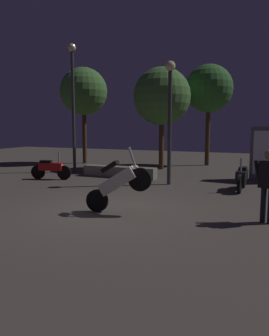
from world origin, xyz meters
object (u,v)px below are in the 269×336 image
(motorcycle_white_foreground, at_px, (118,183))
(person_rider_beside, at_px, (268,180))
(motorcycle_black_parked_right, at_px, (242,177))
(streetlamp_near, at_px, (170,106))
(motorcycle_red_parked_left, at_px, (51,168))
(streetlamp_far, at_px, (73,93))

(motorcycle_white_foreground, distance_m, person_rider_beside, 3.40)
(motorcycle_white_foreground, bearing_deg, motorcycle_black_parked_right, 53.56)
(motorcycle_white_foreground, height_order, streetlamp_near, streetlamp_near)
(motorcycle_black_parked_right, xyz_separation_m, streetlamp_near, (-2.55, 0.15, 2.39))
(motorcycle_red_parked_left, bearing_deg, motorcycle_black_parked_right, -9.37)
(person_rider_beside, distance_m, streetlamp_far, 10.39)
(streetlamp_far, bearing_deg, motorcycle_red_parked_left, -80.81)
(motorcycle_white_foreground, relative_size, motorcycle_red_parked_left, 1.02)
(person_rider_beside, bearing_deg, streetlamp_near, 60.10)
(motorcycle_red_parked_left, height_order, motorcycle_black_parked_right, same)
(motorcycle_red_parked_left, xyz_separation_m, streetlamp_far, (-0.36, 2.24, 3.15))
(motorcycle_black_parked_right, bearing_deg, streetlamp_near, -92.01)
(motorcycle_white_foreground, height_order, motorcycle_red_parked_left, motorcycle_white_foreground)
(motorcycle_red_parked_left, distance_m, streetlamp_near, 5.31)
(streetlamp_near, bearing_deg, motorcycle_red_parked_left, -171.13)
(motorcycle_white_foreground, relative_size, motorcycle_black_parked_right, 1.00)
(person_rider_beside, bearing_deg, streetlamp_far, 76.01)
(motorcycle_red_parked_left, height_order, streetlamp_near, streetlamp_near)
(streetlamp_far, bearing_deg, motorcycle_black_parked_right, -12.28)
(motorcycle_black_parked_right, xyz_separation_m, streetlamp_far, (-7.60, 1.65, 3.15))
(motorcycle_red_parked_left, relative_size, motorcycle_black_parked_right, 0.98)
(motorcycle_red_parked_left, bearing_deg, streetlamp_far, 85.19)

